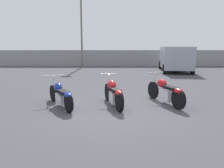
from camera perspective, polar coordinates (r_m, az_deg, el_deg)
ground_plane at (r=6.71m, az=0.00°, el=-6.59°), size 60.00×60.00×0.00m
fence_back at (r=21.72m, az=-0.02°, el=6.73°), size 40.00×0.04×1.60m
light_pole_left at (r=21.07m, az=-8.03°, el=15.24°), size 0.70×0.35×6.66m
motorcycle_slot_0 at (r=7.10m, az=-13.24°, el=-2.78°), size 1.26×1.89×0.93m
motorcycle_slot_1 at (r=6.99m, az=0.41°, el=-2.43°), size 0.75×1.95×0.98m
motorcycle_slot_2 at (r=7.47m, az=13.84°, el=-1.94°), size 0.93×2.08×0.99m
parked_van at (r=17.92m, az=16.14°, el=6.64°), size 2.77×5.20×1.91m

